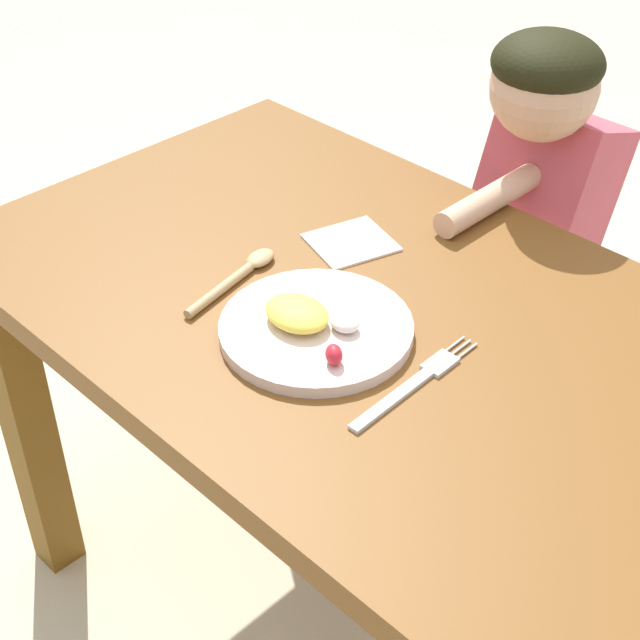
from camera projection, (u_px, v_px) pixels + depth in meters
dining_table at (424, 405)px, 1.37m from camera, size 1.46×0.74×0.76m
plate at (314, 327)px, 1.30m from camera, size 0.27×0.27×0.05m
fork at (414, 383)px, 1.22m from camera, size 0.03×0.24×0.01m
spoon at (240, 274)px, 1.41m from camera, size 0.06×0.20×0.02m
person at (534, 265)px, 1.78m from camera, size 0.20×0.40×1.03m
napkin at (351, 242)px, 1.49m from camera, size 0.14×0.15×0.00m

